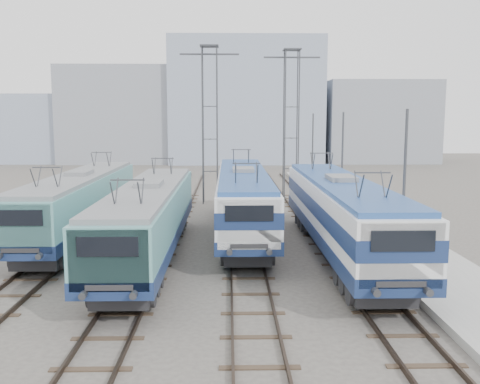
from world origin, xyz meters
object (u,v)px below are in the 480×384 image
object	(u,v)px
catenary_tower_west	(210,118)
mast_rear	(312,155)
locomotive_center_right	(243,196)
locomotive_far_right	(341,210)
locomotive_center_left	(149,216)
locomotive_far_left	(79,200)
catenary_tower_east	(291,118)
mast_front	(404,195)
mast_mid	(342,168)

from	to	relation	value
catenary_tower_west	mast_rear	bearing A→B (deg)	24.94
locomotive_center_right	locomotive_far_right	distance (m)	6.71
locomotive_center_left	mast_rear	bearing A→B (deg)	62.84
locomotive_center_left	catenary_tower_west	bearing A→B (deg)	82.53
catenary_tower_west	locomotive_far_left	bearing A→B (deg)	-118.55
locomotive_center_left	catenary_tower_west	world-z (taller)	catenary_tower_west
locomotive_far_left	mast_rear	world-z (taller)	mast_rear
locomotive_center_left	catenary_tower_east	bearing A→B (deg)	65.44
mast_front	mast_rear	size ratio (longest dim) A/B	1.00
mast_rear	catenary_tower_east	bearing A→B (deg)	-136.40
locomotive_center_left	locomotive_far_left	bearing A→B (deg)	133.48
locomotive_center_left	mast_mid	size ratio (longest dim) A/B	2.47
mast_mid	mast_rear	bearing A→B (deg)	90.00
catenary_tower_east	mast_front	world-z (taller)	catenary_tower_east
catenary_tower_east	mast_front	xyz separation A→B (m)	(2.10, -22.00, -3.14)
mast_rear	catenary_tower_west	bearing A→B (deg)	-155.06
catenary_tower_west	mast_rear	distance (m)	9.99
locomotive_center_right	catenary_tower_west	size ratio (longest dim) A/B	1.49
mast_front	mast_mid	xyz separation A→B (m)	(0.00, 12.00, 0.00)
locomotive_center_left	catenary_tower_east	xyz separation A→B (m)	(8.75, 19.15, 4.48)
locomotive_center_right	mast_rear	xyz separation A→B (m)	(6.35, 15.73, 1.21)
catenary_tower_east	mast_mid	bearing A→B (deg)	-78.14
mast_mid	mast_rear	world-z (taller)	same
mast_front	mast_mid	size ratio (longest dim) A/B	1.00
locomotive_far_right	mast_mid	xyz separation A→B (m)	(1.85, 8.71, 1.17)
catenary_tower_west	mast_front	distance (m)	22.00
locomotive_center_left	locomotive_far_right	xyz separation A→B (m)	(9.00, 0.45, 0.17)
catenary_tower_west	locomotive_center_right	bearing A→B (deg)	-79.14
mast_mid	mast_rear	size ratio (longest dim) A/B	1.00
mast_front	locomotive_center_left	bearing A→B (deg)	165.29
catenary_tower_west	mast_rear	xyz separation A→B (m)	(8.60, 4.00, -3.14)
locomotive_center_left	mast_rear	xyz separation A→B (m)	(10.85, 21.15, 1.34)
mast_front	mast_rear	world-z (taller)	same
locomotive_center_right	catenary_tower_east	xyz separation A→B (m)	(4.25, 13.73, 4.36)
locomotive_center_left	mast_rear	size ratio (longest dim) A/B	2.47
catenary_tower_west	catenary_tower_east	size ratio (longest dim) A/B	1.00
locomotive_center_left	locomotive_far_right	bearing A→B (deg)	2.84
locomotive_far_left	mast_front	bearing A→B (deg)	-26.33
locomotive_center_left	mast_rear	distance (m)	23.81
locomotive_center_right	mast_mid	world-z (taller)	mast_mid
mast_front	locomotive_center_right	bearing A→B (deg)	127.53
locomotive_center_left	mast_mid	bearing A→B (deg)	40.14
locomotive_far_left	locomotive_far_right	world-z (taller)	locomotive_far_right
catenary_tower_east	locomotive_far_left	bearing A→B (deg)	-132.61
locomotive_far_right	catenary_tower_west	size ratio (longest dim) A/B	1.52
mast_rear	locomotive_far_right	bearing A→B (deg)	-95.11
mast_rear	mast_front	bearing A→B (deg)	-90.00
locomotive_center_left	mast_front	xyz separation A→B (m)	(10.85, -2.85, 1.34)
locomotive_far_left	locomotive_center_right	distance (m)	9.03
catenary_tower_west	mast_front	size ratio (longest dim) A/B	1.71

